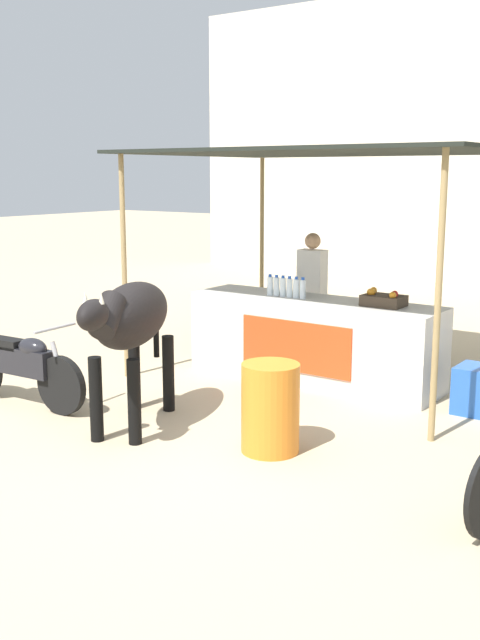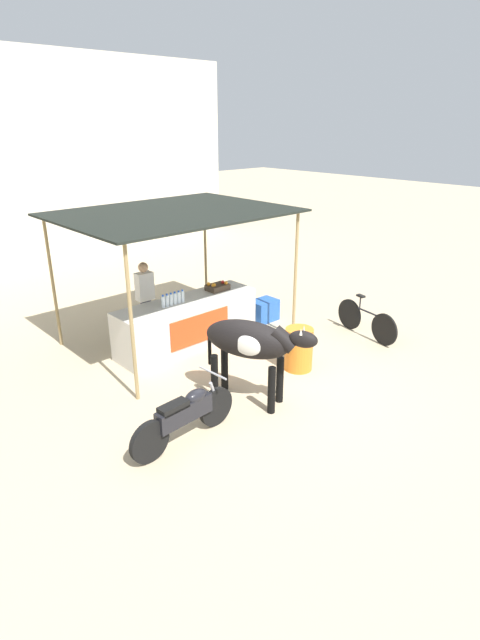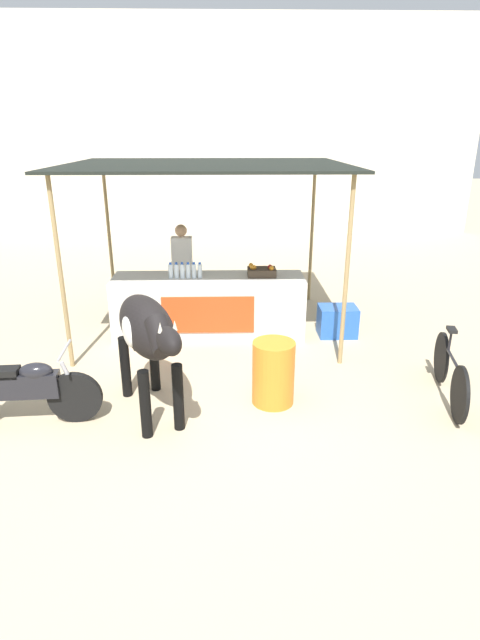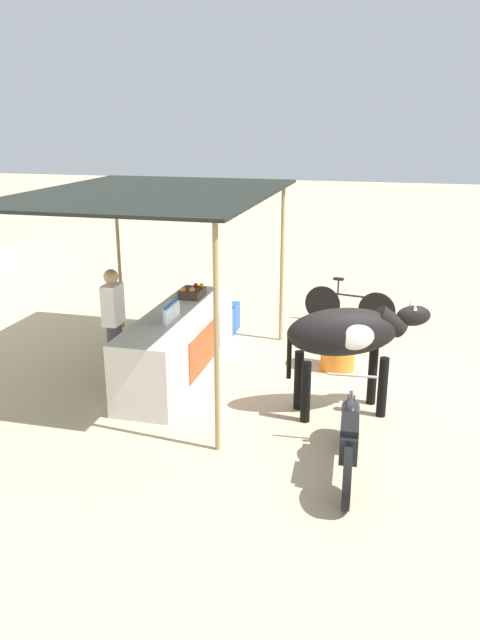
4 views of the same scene
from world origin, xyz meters
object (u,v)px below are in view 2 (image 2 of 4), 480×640
vendor_behind_counter (146,301)px  cooler_box (264,310)px  cow (251,343)px  fruit_crate (217,287)px  stall_counter (188,323)px  bicycle_leaning (366,321)px  motorcycle_parked (186,415)px  water_barrel (299,349)px

vendor_behind_counter → cooler_box: 2.73m
vendor_behind_counter → cow: 3.19m
fruit_crate → cow: size_ratio=0.24×
vendor_behind_counter → cow: size_ratio=0.91×
fruit_crate → cooler_box: 1.46m
stall_counter → vendor_behind_counter: (-0.46, 0.75, 0.37)m
bicycle_leaning → vendor_behind_counter: bearing=139.7°
bicycle_leaning → fruit_crate: bearing=134.1°
cooler_box → motorcycle_parked: bearing=-148.3°
fruit_crate → bicycle_leaning: 3.17m
water_barrel → motorcycle_parked: 2.86m
fruit_crate → vendor_behind_counter: 1.49m
stall_counter → cooler_box: 2.07m
bicycle_leaning → water_barrel: bearing=-179.4°
motorcycle_parked → stall_counter: bearing=52.4°
vendor_behind_counter → water_barrel: (1.30, -2.95, -0.46)m
fruit_crate → vendor_behind_counter: bearing=151.6°
fruit_crate → vendor_behind_counter: size_ratio=0.27×
water_barrel → cow: bearing=-170.6°
water_barrel → fruit_crate: bearing=90.1°
cow → stall_counter: bearing=76.5°
vendor_behind_counter → bicycle_leaning: vendor_behind_counter is taller
fruit_crate → bicycle_leaning: bearing=-45.9°
fruit_crate → cooler_box: size_ratio=0.73×
water_barrel → bicycle_leaning: size_ratio=0.48×
vendor_behind_counter → cooler_box: bearing=-18.6°
cow → motorcycle_parked: (-1.41, -0.17, -0.61)m
motorcycle_parked → water_barrel: bearing=8.1°
water_barrel → motorcycle_parked: motorcycle_parked is taller
stall_counter → motorcycle_parked: stall_counter is taller
motorcycle_parked → bicycle_leaning: (4.99, 0.43, -0.08)m
fruit_crate → water_barrel: size_ratio=0.56×
stall_counter → motorcycle_parked: bearing=-127.6°
cow → bicycle_leaning: 3.65m
stall_counter → cooler_box: stall_counter is taller
water_barrel → motorcycle_parked: bearing=-171.9°
vendor_behind_counter → motorcycle_parked: vendor_behind_counter is taller
cooler_box → fruit_crate: bearing=173.1°
vendor_behind_counter → motorcycle_parked: bearing=-114.6°
fruit_crate → motorcycle_parked: size_ratio=0.24×
stall_counter → water_barrel: (0.84, -2.19, -0.09)m
stall_counter → bicycle_leaning: stall_counter is taller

